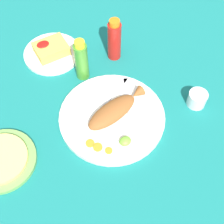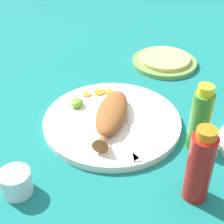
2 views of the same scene
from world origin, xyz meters
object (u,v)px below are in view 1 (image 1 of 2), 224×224
salt_cup (197,99)px  fried_fish (114,110)px  tortilla_plate (1,160)px  fork_near (114,93)px  hot_sauce_bottle_green (80,61)px  main_plate (112,117)px  side_plate_fries (52,53)px  fork_far (128,97)px  hot_sauce_bottle_red (114,40)px

salt_cup → fried_fish: bearing=-18.4°
tortilla_plate → fork_near: bearing=-173.8°
hot_sauce_bottle_green → tortilla_plate: size_ratio=0.79×
main_plate → side_plate_fries: (0.05, -0.36, -0.00)m
main_plate → fork_far: 0.09m
main_plate → hot_sauce_bottle_red: size_ratio=2.05×
fried_fish → salt_cup: fried_fish is taller
side_plate_fries → tortilla_plate: 0.45m
fried_fish → tortilla_plate: size_ratio=1.10×
hot_sauce_bottle_red → tortilla_plate: 0.55m
hot_sauce_bottle_red → side_plate_fries: 0.24m
fork_near → tortilla_plate: 0.41m
fork_near → fork_far: (-0.03, 0.04, 0.00)m
fork_near → hot_sauce_bottle_red: bearing=31.5°
main_plate → hot_sauce_bottle_green: 0.22m
hot_sauce_bottle_red → main_plate: bearing=58.8°
salt_cup → tortilla_plate: (0.64, -0.12, -0.02)m
main_plate → fried_fish: 0.03m
hot_sauce_bottle_green → tortilla_plate: hot_sauce_bottle_green is taller
fork_far → fried_fish: bearing=142.4°
fork_near → salt_cup: 0.28m
fried_fish → fork_far: 0.08m
hot_sauce_bottle_green → salt_cup: size_ratio=2.63×
fork_near → side_plate_fries: size_ratio=0.80×
fork_near → tortilla_plate: (0.41, 0.04, -0.01)m
fried_fish → fork_near: size_ratio=1.35×
hot_sauce_bottle_red → tortilla_plate: hot_sauce_bottle_red is taller
fork_near → fork_far: bearing=-76.9°
hot_sauce_bottle_green → side_plate_fries: (0.05, -0.15, -0.07)m
fork_far → salt_cup: (-0.19, 0.12, 0.00)m
fried_fish → hot_sauce_bottle_green: (0.01, -0.21, 0.04)m
hot_sauce_bottle_green → tortilla_plate: 0.41m
fried_fish → salt_cup: 0.28m
main_plate → side_plate_fries: main_plate is taller
hot_sauce_bottle_red → hot_sauce_bottle_green: 0.15m
fork_near → side_plate_fries: 0.30m
fork_near → hot_sauce_bottle_red: 0.20m
fried_fish → hot_sauce_bottle_green: hot_sauce_bottle_green is taller
fried_fish → tortilla_plate: fried_fish is taller
fork_near → hot_sauce_bottle_red: size_ratio=1.02×
side_plate_fries → fork_near: bearing=110.0°
hot_sauce_bottle_red → fork_far: bearing=72.6°
hot_sauce_bottle_red → fried_fish: bearing=60.4°
main_plate → fork_near: bearing=-123.3°
fork_far → tortilla_plate: size_ratio=0.82×
main_plate → fork_far: bearing=-155.7°
hot_sauce_bottle_red → salt_cup: size_ratio=2.66×
tortilla_plate → fried_fish: bearing=175.8°
side_plate_fries → hot_sauce_bottle_green: bearing=108.7°
fried_fish → side_plate_fries: size_ratio=1.09×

